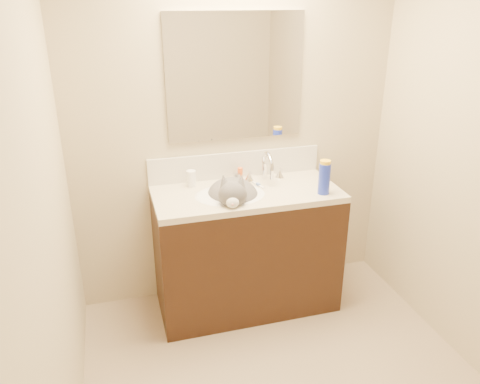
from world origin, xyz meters
TOP-DOWN VIEW (x-y plane):
  - room_shell at (0.00, 0.00)m, footprint 2.24×2.54m
  - vanity_cabinet at (0.00, 0.97)m, footprint 1.20×0.55m
  - counter_slab at (0.00, 0.97)m, footprint 1.20×0.55m
  - basin at (-0.12, 0.94)m, footprint 0.45×0.36m
  - faucet at (0.18, 1.11)m, footprint 0.28×0.20m
  - cat at (-0.10, 0.94)m, footprint 0.42×0.49m
  - backsplash at (0.00, 1.24)m, footprint 1.20×0.02m
  - mirror at (0.00, 1.24)m, footprint 0.90×0.02m
  - pill_bottle at (-0.33, 1.15)m, footprint 0.07×0.07m
  - pill_label at (-0.33, 1.15)m, footprint 0.06×0.06m
  - silver_jar at (-0.02, 1.16)m, footprint 0.05×0.05m
  - amber_bottle at (0.01, 1.17)m, footprint 0.04×0.04m
  - toothbrush at (0.10, 1.04)m, footprint 0.05×0.13m
  - toothbrush_head at (0.10, 1.04)m, footprint 0.02×0.04m
  - spray_can at (0.46, 0.80)m, footprint 0.10×0.10m
  - spray_cap at (0.46, 0.80)m, footprint 0.09×0.09m

SIDE VIEW (x-z plane):
  - vanity_cabinet at x=0.00m, z-range 0.00..0.82m
  - basin at x=-0.12m, z-range 0.72..0.86m
  - counter_slab at x=0.00m, z-range 0.82..0.86m
  - cat at x=-0.10m, z-range 0.67..1.02m
  - toothbrush at x=0.10m, z-range 0.86..0.87m
  - toothbrush_head at x=0.10m, z-range 0.86..0.88m
  - silver_jar at x=-0.02m, z-range 0.86..0.92m
  - pill_label at x=-0.33m, z-range 0.89..0.92m
  - amber_bottle at x=0.01m, z-range 0.86..0.95m
  - pill_bottle at x=-0.33m, z-range 0.86..0.97m
  - faucet at x=0.18m, z-range 0.84..1.05m
  - backsplash at x=0.00m, z-range 0.86..1.04m
  - spray_can at x=0.46m, z-range 0.86..1.06m
  - spray_cap at x=0.46m, z-range 1.04..1.08m
  - room_shell at x=0.00m, z-range 0.23..2.75m
  - mirror at x=0.00m, z-range 1.14..1.94m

